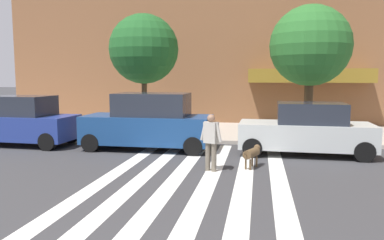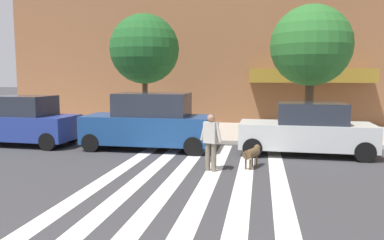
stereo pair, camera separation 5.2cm
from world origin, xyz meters
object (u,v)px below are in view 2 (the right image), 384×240
object	(u,v)px
street_tree_middle	(311,46)
pedestrian_dog_walker	(211,139)
parked_car_third_in_line	(307,130)
street_tree_nearest	(144,49)
dog_on_leash	(252,153)
parked_car_near_curb	(21,122)
parked_car_behind_first	(149,123)

from	to	relation	value
street_tree_middle	pedestrian_dog_walker	distance (m)	6.96
street_tree_middle	parked_car_third_in_line	bearing A→B (deg)	-97.87
parked_car_third_in_line	street_tree_nearest	size ratio (longest dim) A/B	0.85
street_tree_middle	dog_on_leash	xyz separation A→B (m)	(-2.15, -4.75, -3.46)
street_tree_nearest	street_tree_middle	size ratio (longest dim) A/B	0.99
parked_car_third_in_line	street_tree_middle	bearing A→B (deg)	82.13
parked_car_third_in_line	dog_on_leash	world-z (taller)	parked_car_third_in_line
parked_car_near_curb	dog_on_leash	bearing A→B (deg)	-13.91
parked_car_third_in_line	dog_on_leash	xyz separation A→B (m)	(-1.80, -2.26, -0.42)
parked_car_behind_first	street_tree_middle	world-z (taller)	street_tree_middle
street_tree_middle	dog_on_leash	world-z (taller)	street_tree_middle
parked_car_behind_first	street_tree_middle	bearing A→B (deg)	22.56
parked_car_near_curb	street_tree_middle	distance (m)	11.93
street_tree_nearest	parked_car_behind_first	bearing A→B (deg)	-70.31
street_tree_nearest	pedestrian_dog_walker	distance (m)	7.73
dog_on_leash	parked_car_behind_first	bearing A→B (deg)	149.52
parked_car_third_in_line	pedestrian_dog_walker	size ratio (longest dim) A/B	2.76
parked_car_near_curb	parked_car_behind_first	distance (m)	5.29
street_tree_nearest	pedestrian_dog_walker	size ratio (longest dim) A/B	3.26
parked_car_third_in_line	pedestrian_dog_walker	bearing A→B (deg)	-136.05
pedestrian_dog_walker	parked_car_behind_first	bearing A→B (deg)	133.22
parked_car_near_curb	dog_on_leash	size ratio (longest dim) A/B	4.40
parked_car_behind_first	parked_car_third_in_line	xyz separation A→B (m)	(5.65, -0.00, -0.14)
parked_car_third_in_line	dog_on_leash	bearing A→B (deg)	-128.57
parked_car_near_curb	dog_on_leash	world-z (taller)	parked_car_near_curb
parked_car_behind_first	parked_car_third_in_line	size ratio (longest dim) A/B	1.05
parked_car_near_curb	street_tree_nearest	bearing A→B (deg)	37.24
parked_car_third_in_line	pedestrian_dog_walker	world-z (taller)	parked_car_third_in_line
parked_car_third_in_line	dog_on_leash	distance (m)	2.92
dog_on_leash	pedestrian_dog_walker	bearing A→B (deg)	-152.87
parked_car_third_in_line	pedestrian_dog_walker	distance (m)	4.12
street_tree_nearest	parked_car_near_curb	bearing A→B (deg)	-142.76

